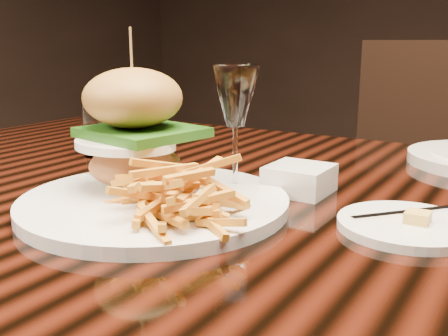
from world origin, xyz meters
The scene contains 7 objects.
dining_table centered at (0.00, 0.00, 0.67)m, with size 1.60×0.90×0.75m.
burger_plate centered at (-0.13, -0.13, 0.80)m, with size 0.32×0.32×0.21m.
side_saucer centered at (0.15, -0.05, 0.76)m, with size 0.15×0.15×0.02m.
ramekin centered at (0.00, 0.02, 0.77)m, with size 0.08×0.08×0.04m, color silver.
wine_glass centered at (-0.07, -0.03, 0.87)m, with size 0.06×0.06×0.17m.
water_tumbler centered at (-0.39, 0.05, 0.80)m, with size 0.07×0.07×0.09m, color white.
chair_far centered at (-0.01, 0.89, 0.54)m, with size 0.47×0.47×0.95m.
Camera 1 is at (0.26, -0.60, 0.94)m, focal length 42.00 mm.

